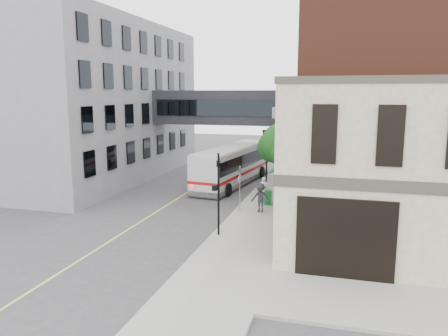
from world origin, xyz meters
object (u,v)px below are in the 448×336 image
Objects in this scene: bus at (233,164)px; pedestrian_a at (264,189)px; sandwich_board at (282,220)px; pedestrian_b at (289,183)px; newspaper_box at (268,197)px; pedestrian_c at (260,198)px.

bus is 6.77m from pedestrian_a.
sandwich_board is (5.83, -11.70, -1.19)m from bus.
newspaper_box is (-0.93, -4.03, -0.27)m from pedestrian_b.
pedestrian_c is at bearing -65.08° from bus.
pedestrian_b is at bearing 87.91° from pedestrian_c.
pedestrian_c reaches higher than pedestrian_b.
pedestrian_a is at bearing -108.11° from pedestrian_b.
bus is at bearing 125.97° from pedestrian_a.
newspaper_box is 5.32m from sandwich_board.
pedestrian_b is 4.14m from newspaper_box.
pedestrian_c is at bearing -105.20° from newspaper_box.
pedestrian_a is 1.68× the size of newspaper_box.
newspaper_box is at bearing -63.14° from pedestrian_a.
newspaper_box is at bearing 85.37° from sandwich_board.
bus is 7.09× the size of pedestrian_a.
sandwich_board is (0.72, -9.08, -0.32)m from pedestrian_b.
sandwich_board is at bearing -63.51° from bus.
pedestrian_b is 6.15m from pedestrian_c.
sandwich_board is at bearing -51.20° from pedestrian_c.
pedestrian_a is at bearing 86.47° from sandwich_board.
bus is 6.39× the size of pedestrian_c.
bus is at bearing 159.85° from pedestrian_b.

